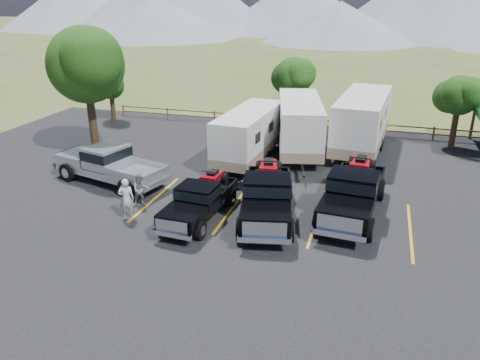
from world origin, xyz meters
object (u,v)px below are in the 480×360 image
(trailer_left, at_px, (249,135))
(trailer_right, at_px, (362,122))
(person_b, at_px, (140,190))
(rig_left, at_px, (200,199))
(pickup_silver, at_px, (110,164))
(person_a, at_px, (126,199))
(trailer_center, at_px, (299,125))
(rig_center, at_px, (267,194))
(rig_right, at_px, (353,191))
(tree_big_nw, at_px, (85,65))

(trailer_left, bearing_deg, trailer_right, 36.16)
(person_b, bearing_deg, rig_left, -45.91)
(trailer_left, height_order, pickup_silver, trailer_left)
(trailer_left, xyz_separation_m, person_a, (-3.13, -9.13, -0.64))
(person_b, bearing_deg, pickup_silver, 103.86)
(trailer_center, height_order, pickup_silver, trailer_center)
(trailer_left, bearing_deg, trailer_center, 48.10)
(rig_left, xyz_separation_m, trailer_left, (0.03, 8.07, 0.72))
(rig_center, relative_size, trailer_left, 0.78)
(person_a, relative_size, person_b, 1.19)
(trailer_right, relative_size, person_b, 6.43)
(trailer_center, bearing_deg, pickup_silver, -150.14)
(rig_center, relative_size, trailer_center, 0.72)
(trailer_center, bearing_deg, rig_right, -77.23)
(trailer_left, xyz_separation_m, trailer_center, (2.58, 2.48, 0.15))
(trailer_left, height_order, person_b, trailer_left)
(pickup_silver, relative_size, person_a, 3.66)
(rig_right, relative_size, person_a, 3.67)
(tree_big_nw, bearing_deg, person_a, -49.27)
(rig_center, xyz_separation_m, trailer_center, (-0.23, 9.58, 0.68))
(trailer_center, bearing_deg, tree_big_nw, -173.51)
(trailer_center, bearing_deg, trailer_left, -148.93)
(rig_left, xyz_separation_m, rig_center, (2.84, 0.97, 0.19))
(trailer_right, bearing_deg, trailer_center, -153.73)
(rig_left, height_order, trailer_left, trailer_left)
(person_a, bearing_deg, trailer_left, -135.43)
(rig_left, height_order, rig_center, rig_center)
(rig_right, height_order, trailer_left, trailer_left)
(trailer_left, distance_m, trailer_center, 3.58)
(tree_big_nw, distance_m, person_b, 9.89)
(rig_center, distance_m, trailer_right, 11.62)
(trailer_right, bearing_deg, person_a, -120.93)
(rig_left, height_order, person_a, person_a)
(person_b, bearing_deg, trailer_right, 11.33)
(rig_center, xyz_separation_m, trailer_right, (3.51, 11.04, 0.81))
(rig_right, relative_size, trailer_left, 0.80)
(trailer_right, distance_m, person_b, 15.09)
(trailer_left, bearing_deg, tree_big_nw, -165.36)
(trailer_center, relative_size, pickup_silver, 1.37)
(rig_left, relative_size, trailer_left, 0.63)
(rig_right, distance_m, person_b, 9.91)
(rig_center, distance_m, trailer_left, 7.65)
(rig_right, bearing_deg, rig_center, -154.37)
(pickup_silver, bearing_deg, trailer_left, 146.44)
(tree_big_nw, distance_m, trailer_center, 13.35)
(rig_right, bearing_deg, pickup_silver, -175.77)
(rig_left, height_order, pickup_silver, pickup_silver)
(rig_center, height_order, trailer_center, trailer_center)
(rig_left, relative_size, trailer_right, 0.54)
(rig_left, bearing_deg, person_b, 177.13)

